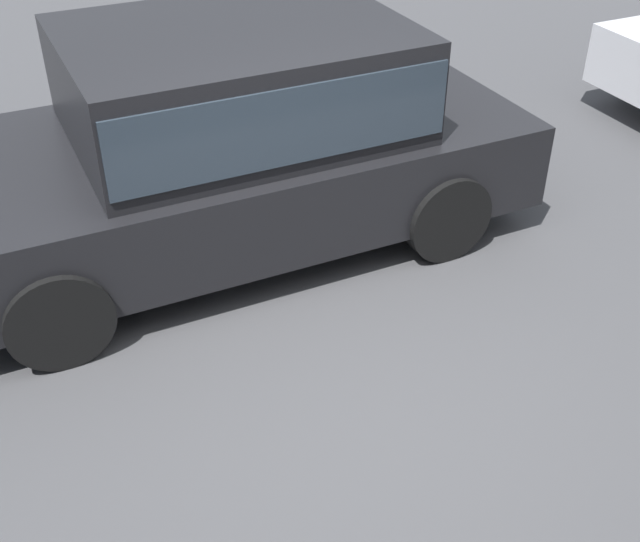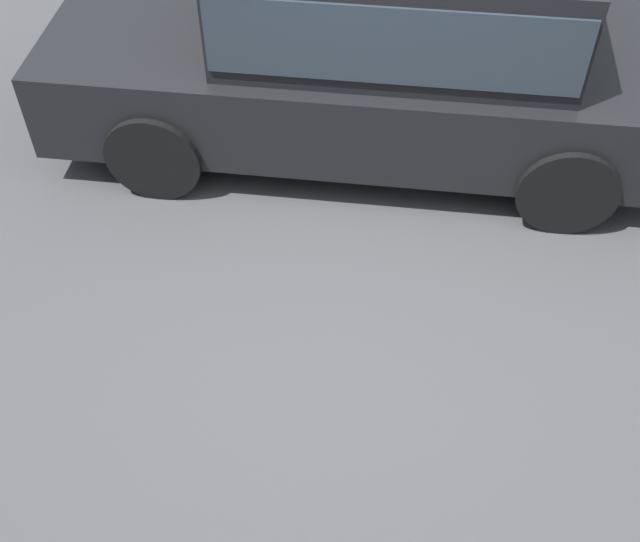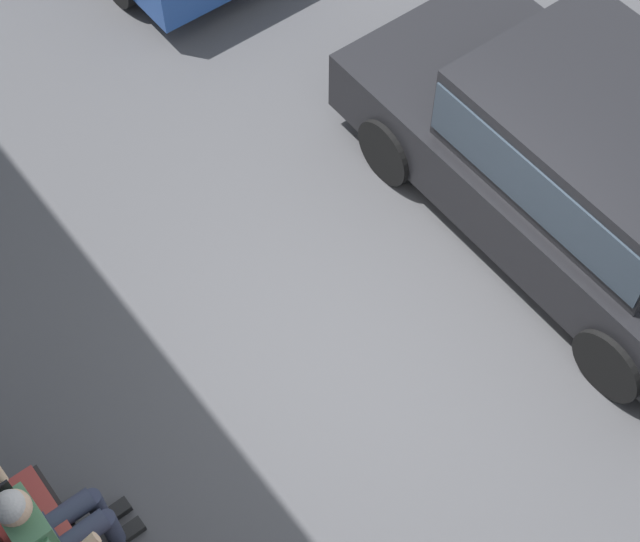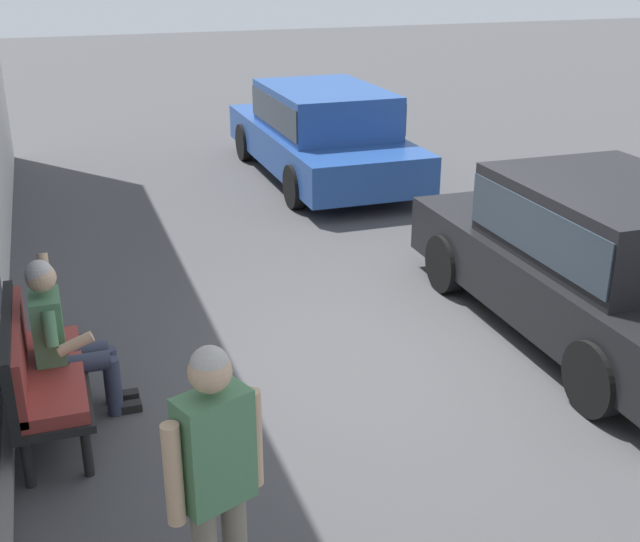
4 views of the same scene
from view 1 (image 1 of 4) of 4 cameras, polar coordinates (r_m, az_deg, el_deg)
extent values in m
plane|color=#424244|center=(4.31, 2.94, -10.99)|extent=(60.00, 60.00, 0.00)
cube|color=black|center=(5.55, -7.15, 7.06)|extent=(4.16, 1.88, 0.59)
cube|color=black|center=(5.34, -5.93, 13.42)|extent=(2.17, 1.64, 0.67)
cube|color=#28333D|center=(5.34, -5.93, 13.42)|extent=(2.13, 1.68, 0.47)
cylinder|color=black|center=(4.73, -18.09, -3.19)|extent=(0.62, 0.19, 0.62)
cylinder|color=black|center=(6.24, -20.98, 5.92)|extent=(0.62, 0.19, 0.62)
cylinder|color=black|center=(5.47, 8.96, 3.82)|extent=(0.62, 0.19, 0.62)
cylinder|color=black|center=(6.82, 0.80, 10.75)|extent=(0.62, 0.19, 0.62)
camera|label=2|loc=(1.79, 77.31, 27.45)|focal=45.00mm
camera|label=3|loc=(5.49, 98.21, 46.49)|focal=55.00mm
camera|label=4|loc=(7.27, 69.59, 16.74)|focal=45.00mm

